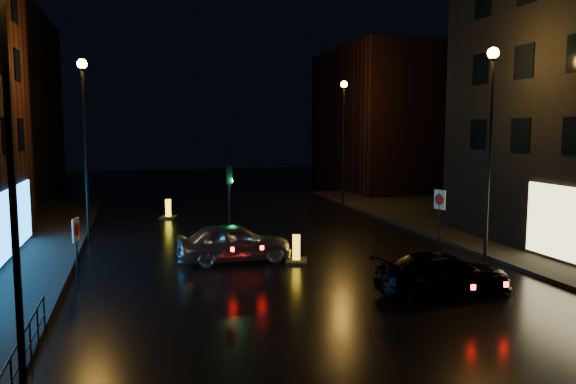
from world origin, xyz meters
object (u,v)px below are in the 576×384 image
object	(u,v)px
silver_hatchback	(234,243)
road_sign_left	(76,236)
road_sign_right	(440,205)
dark_sedan	(443,274)
traffic_signal	(230,225)
bollard_near	(296,256)
bollard_far	(168,214)

from	to	relation	value
silver_hatchback	road_sign_left	world-z (taller)	road_sign_left
road_sign_left	road_sign_right	world-z (taller)	road_sign_right
silver_hatchback	dark_sedan	world-z (taller)	silver_hatchback
dark_sedan	road_sign_left	size ratio (longest dim) A/B	1.93
traffic_signal	road_sign_right	world-z (taller)	traffic_signal
road_sign_left	road_sign_right	bearing A→B (deg)	22.88
bollard_near	traffic_signal	bearing A→B (deg)	121.91
bollard_near	silver_hatchback	bearing A→B (deg)	-179.83
traffic_signal	road_sign_left	xyz separation A→B (m)	(-6.37, -7.89, 1.26)
dark_sedan	bollard_far	bearing A→B (deg)	18.86
road_sign_left	dark_sedan	bearing A→B (deg)	-4.94
traffic_signal	bollard_far	size ratio (longest dim) A/B	2.36
traffic_signal	road_sign_left	bearing A→B (deg)	-128.89
silver_hatchback	road_sign_left	xyz separation A→B (m)	(-5.64, -2.35, 0.99)
dark_sedan	road_sign_left	distance (m)	11.98
traffic_signal	bollard_far	bearing A→B (deg)	113.01
bollard_near	road_sign_left	xyz separation A→B (m)	(-7.99, -1.62, 1.52)
silver_hatchback	dark_sedan	bearing A→B (deg)	-137.79
bollard_far	bollard_near	bearing A→B (deg)	-54.35
traffic_signal	silver_hatchback	distance (m)	5.60
traffic_signal	dark_sedan	distance (m)	12.65
dark_sedan	road_sign_right	bearing A→B (deg)	-33.23
dark_sedan	bollard_far	distance (m)	19.39
silver_hatchback	dark_sedan	size ratio (longest dim) A/B	0.99
road_sign_left	road_sign_right	xyz separation A→B (m)	(14.78, 2.48, 0.18)
dark_sedan	bollard_near	bearing A→B (deg)	27.69
dark_sedan	road_sign_left	xyz separation A→B (m)	(-11.33, 3.74, 1.10)
traffic_signal	road_sign_right	distance (m)	10.11
road_sign_left	bollard_near	bearing A→B (deg)	24.80
bollard_far	dark_sedan	bearing A→B (deg)	-50.13
bollard_near	bollard_far	size ratio (longest dim) A/B	0.99
bollard_far	silver_hatchback	bearing A→B (deg)	-63.98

